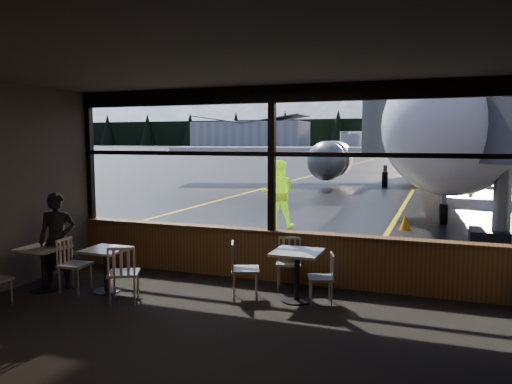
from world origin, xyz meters
The scene contains 27 objects.
ground_plane centered at (0.00, 120.00, 0.00)m, with size 520.00×520.00×0.00m, color black.
carpet_floor centered at (0.00, -3.00, 0.01)m, with size 8.00×6.00×0.01m, color black.
ceiling centered at (0.00, -3.00, 3.50)m, with size 8.00×6.00×0.04m, color #38332D.
window_sill centered at (0.00, 0.00, 0.45)m, with size 8.00×0.28×0.90m, color #543319.
window_header centered at (0.00, 0.00, 3.35)m, with size 8.00×0.18×0.30m, color black.
mullion_left centered at (-3.95, 0.00, 2.20)m, with size 0.12×0.12×2.60m, color black.
mullion_centre centered at (0.00, 0.00, 2.20)m, with size 0.12×0.12×2.60m, color black.
window_transom centered at (0.00, 0.00, 2.30)m, with size 8.00×0.10×0.08m, color black.
airliner centered at (2.16, 19.40, 5.33)m, with size 29.09×34.91×10.67m, color white, non-canonical shape.
jet_bridge centered at (3.60, 5.50, 2.31)m, with size 8.66×10.58×4.62m, color #2B2B2D, non-canonical shape.
cafe_table_near centered at (0.76, -1.00, 0.41)m, with size 0.74×0.74×0.81m, color #A9A49B, non-canonical shape.
cafe_table_mid centered at (-2.37, -1.65, 0.37)m, with size 0.68×0.68×0.74m, color gray, non-canonical shape.
cafe_table_left centered at (-3.41, -1.95, 0.38)m, with size 0.69×0.69×0.76m, color #ABA49E, non-canonical shape.
chair_near_e centered at (1.14, -0.97, 0.40)m, with size 0.44×0.44×0.81m, color #ABA69B, non-canonical shape.
chair_near_w centered at (-0.06, -1.13, 0.47)m, with size 0.51×0.51×0.93m, color #A9A599, non-canonical shape.
chair_near_n centered at (0.45, -0.40, 0.44)m, with size 0.48×0.48×0.88m, color #BCB7A9, non-canonical shape.
chair_mid_s centered at (-1.74, -2.03, 0.47)m, with size 0.52×0.52×0.95m, color beige, non-canonical shape.
chair_mid_w centered at (-2.85, -1.83, 0.46)m, with size 0.50×0.50×0.92m, color beige, non-canonical shape.
passenger centered at (-3.28, -1.75, 0.83)m, with size 0.61×0.40×1.66m, color black.
ground_crew centered at (-1.65, 5.44, 0.99)m, with size 0.96×0.75×1.97m, color #BFF219.
cone_nose centered at (1.91, 6.25, 0.22)m, with size 0.32×0.32×0.44m, color orange.
hangar_left centered at (-70.00, 180.00, 5.50)m, with size 45.00×18.00×11.00m, color silver, non-canonical shape.
hangar_mid centered at (0.00, 185.00, 5.00)m, with size 38.00×15.00×10.00m, color silver, non-canonical shape.
fuel_tank_a centered at (-30.00, 182.00, 3.00)m, with size 8.00×8.00×6.00m, color silver.
fuel_tank_b centered at (-20.00, 182.00, 3.00)m, with size 8.00×8.00×6.00m, color silver.
fuel_tank_c centered at (-10.00, 182.00, 3.00)m, with size 8.00×8.00×6.00m, color silver.
treeline centered at (0.00, 210.00, 6.00)m, with size 360.00×3.00×12.00m, color black.
Camera 1 is at (2.84, -8.42, 2.54)m, focal length 35.00 mm.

